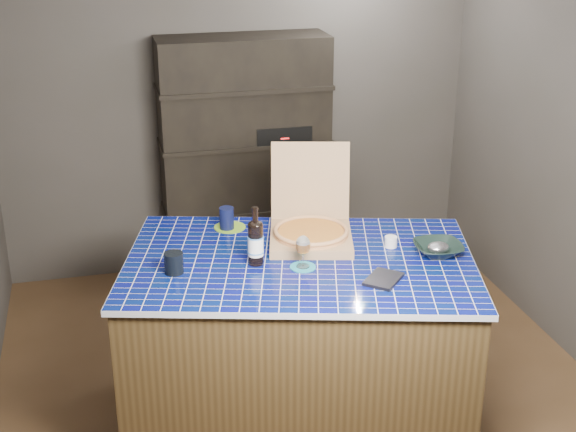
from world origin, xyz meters
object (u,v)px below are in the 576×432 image
object	(u,v)px
bowl	(438,249)
wine_glass	(303,246)
pizza_box	(311,229)
mead_bottle	(256,242)
dvd_case	(383,279)
kitchen_island	(299,342)

from	to	relation	value
bowl	wine_glass	bearing A→B (deg)	178.61
pizza_box	bowl	bearing A→B (deg)	-14.83
wine_glass	mead_bottle	bearing A→B (deg)	155.38
mead_bottle	bowl	bearing A→B (deg)	-7.16
wine_glass	bowl	xyz separation A→B (m)	(0.72, -0.02, -0.09)
pizza_box	wine_glass	xyz separation A→B (m)	(-0.13, -0.31, 0.05)
dvd_case	bowl	world-z (taller)	bowl
pizza_box	wine_glass	distance (m)	0.34
wine_glass	bowl	size ratio (longest dim) A/B	0.67
pizza_box	mead_bottle	size ratio (longest dim) A/B	2.00
dvd_case	bowl	bearing A→B (deg)	71.71
mead_bottle	bowl	xyz separation A→B (m)	(0.94, -0.12, -0.09)
kitchen_island	pizza_box	bearing A→B (deg)	76.73
bowl	pizza_box	bearing A→B (deg)	151.07
pizza_box	mead_bottle	world-z (taller)	pizza_box
pizza_box	dvd_case	xyz separation A→B (m)	(0.22, -0.54, -0.06)
kitchen_island	bowl	size ratio (longest dim) A/B	8.05
kitchen_island	wine_glass	world-z (taller)	wine_glass
kitchen_island	dvd_case	distance (m)	0.68
kitchen_island	mead_bottle	distance (m)	0.65
wine_glass	dvd_case	distance (m)	0.43
pizza_box	dvd_case	size ratio (longest dim) A/B	3.08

